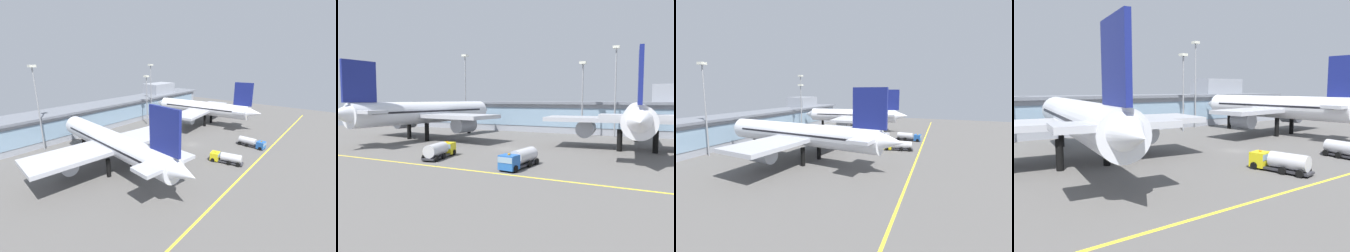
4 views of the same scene
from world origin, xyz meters
TOP-DOWN VIEW (x-y plane):
  - ground_plane at (0.00, 0.00)m, footprint 180.00×180.00m
  - taxiway_centreline_stripe at (0.00, -22.00)m, footprint 144.00×0.50m
  - terminal_building at (2.19, 42.44)m, footprint 119.16×14.00m
  - airliner_near_left at (-27.74, 6.61)m, footprint 42.46×55.26m
  - airliner_near_right at (25.68, 11.03)m, footprint 39.95×49.83m
  - fuel_tanker_truck at (10.67, -16.90)m, footprint 3.64×9.23m
  - baggage_tug_near at (-6.17, -15.19)m, footprint 4.36×9.34m
  - apron_light_mast_west at (9.31, 29.38)m, footprint 1.80×1.80m
  - apron_light_mast_centre at (-33.47, 34.10)m, footprint 1.80×1.80m
  - apron_light_mast_east at (17.50, 34.38)m, footprint 1.80×1.80m

SIDE VIEW (x-z plane):
  - ground_plane at x=0.00m, z-range 0.00..0.00m
  - taxiway_centreline_stripe at x=0.00m, z-range 0.00..0.01m
  - fuel_tanker_truck at x=10.67m, z-range 0.06..2.96m
  - baggage_tug_near at x=-6.17m, z-range 0.06..2.96m
  - terminal_building at x=2.19m, z-range -2.08..13.16m
  - airliner_near_right at x=25.68m, z-range -2.57..16.61m
  - airliner_near_left at x=-27.74m, z-range -2.61..16.81m
  - apron_light_mast_west at x=9.31m, z-range 3.52..24.93m
  - apron_light_mast_east at x=17.50m, z-range 3.76..29.63m
  - apron_light_mast_centre at x=-33.47m, z-range 3.78..30.22m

